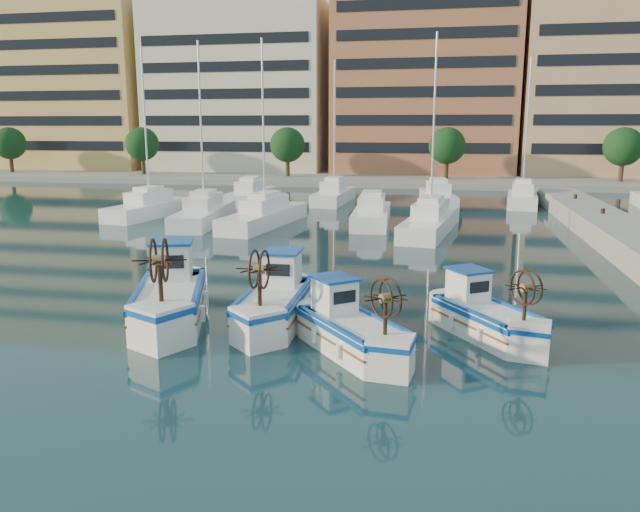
{
  "coord_description": "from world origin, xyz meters",
  "views": [
    {
      "loc": [
        3.6,
        -17.08,
        6.22
      ],
      "look_at": [
        -0.76,
        5.23,
        1.5
      ],
      "focal_mm": 35.0,
      "sensor_mm": 36.0,
      "label": 1
    }
  ],
  "objects_px": {
    "fishing_boat_d": "(485,315)",
    "fishing_boat_c": "(351,328)",
    "fishing_boat_a": "(170,295)",
    "fishing_boat_b": "(276,300)"
  },
  "relations": [
    {
      "from": "fishing_boat_b",
      "to": "fishing_boat_a",
      "type": "bearing_deg",
      "value": -174.16
    },
    {
      "from": "fishing_boat_a",
      "to": "fishing_boat_d",
      "type": "distance_m",
      "value": 9.96
    },
    {
      "from": "fishing_boat_b",
      "to": "fishing_boat_c",
      "type": "bearing_deg",
      "value": -39.22
    },
    {
      "from": "fishing_boat_a",
      "to": "fishing_boat_c",
      "type": "height_order",
      "value": "fishing_boat_a"
    },
    {
      "from": "fishing_boat_a",
      "to": "fishing_boat_d",
      "type": "xyz_separation_m",
      "value": [
        9.95,
        0.39,
        -0.19
      ]
    },
    {
      "from": "fishing_boat_c",
      "to": "fishing_boat_d",
      "type": "distance_m",
      "value": 4.32
    },
    {
      "from": "fishing_boat_d",
      "to": "fishing_boat_c",
      "type": "bearing_deg",
      "value": 174.34
    },
    {
      "from": "fishing_boat_c",
      "to": "fishing_boat_d",
      "type": "height_order",
      "value": "fishing_boat_c"
    },
    {
      "from": "fishing_boat_d",
      "to": "fishing_boat_a",
      "type": "bearing_deg",
      "value": 148.0
    },
    {
      "from": "fishing_boat_a",
      "to": "fishing_boat_b",
      "type": "distance_m",
      "value": 3.44
    }
  ]
}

